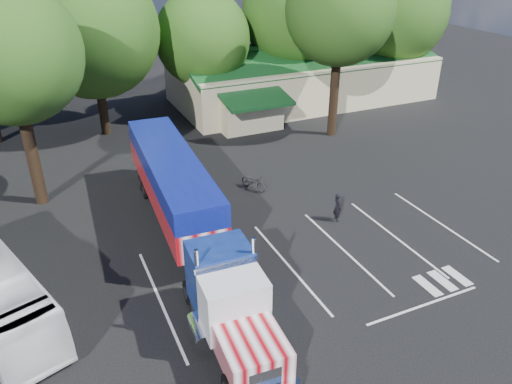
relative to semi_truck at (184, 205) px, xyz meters
name	(u,v)px	position (x,y,z in m)	size (l,w,h in m)	color
ground	(241,211)	(3.95, 2.12, -2.37)	(120.00, 120.00, 0.00)	black
event_hall	(301,77)	(17.69, 19.93, -0.16)	(24.20, 14.12, 5.55)	#C4B592
tree_row_c	(91,31)	(-1.05, 18.32, 5.66)	(10.00, 10.00, 13.05)	black
tree_row_d	(203,38)	(7.95, 19.62, 4.21)	(8.00, 8.00, 10.60)	black
tree_row_e	(295,12)	(16.95, 20.12, 5.71)	(9.60, 9.60, 12.90)	black
tree_row_f	(393,11)	(26.95, 18.92, 5.42)	(10.40, 10.40, 13.00)	black
tree_near_left	(10,54)	(-6.55, 8.12, 6.44)	(7.60, 7.60, 12.65)	black
tree_near_right	(340,11)	(15.45, 10.62, 7.09)	(8.00, 8.00, 13.50)	black
semi_truck	(184,205)	(0.00, 0.00, 0.00)	(3.81, 20.14, 4.20)	black
woman	(337,207)	(8.45, -1.10, -1.53)	(0.62, 0.41, 1.70)	black
bicycle	(253,182)	(5.75, 4.35, -1.86)	(0.68, 1.96, 1.03)	black
silver_sedan	(303,106)	(15.95, 16.12, -1.71)	(1.41, 4.06, 1.34)	#B4B8BC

